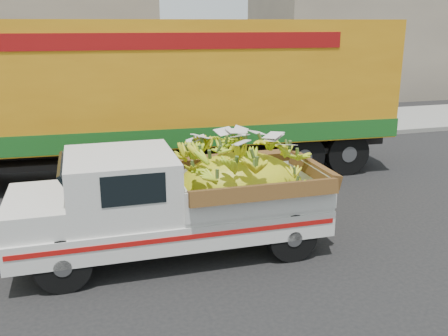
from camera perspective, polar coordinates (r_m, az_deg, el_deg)
name	(u,v)px	position (r m, az deg, el deg)	size (l,w,h in m)	color
ground	(227,243)	(8.89, 0.36, -8.54)	(100.00, 100.00, 0.00)	black
curb	(160,148)	(15.20, -7.32, 2.26)	(60.00, 0.25, 0.15)	gray
sidewalk	(149,134)	(17.22, -8.51, 3.86)	(60.00, 4.00, 0.14)	gray
building_right	(391,36)	(28.71, 18.53, 14.06)	(14.00, 6.00, 6.00)	gray
pickup_truck	(195,197)	(8.29, -3.37, -3.36)	(5.08, 1.91, 1.77)	black
semi_trailer	(155,91)	(12.36, -7.84, 8.67)	(12.04, 3.28, 3.80)	black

